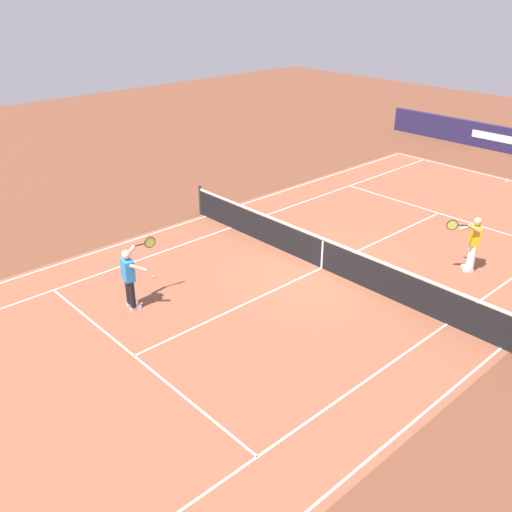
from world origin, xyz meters
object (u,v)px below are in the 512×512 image
Objects in this scene: tennis_player_near at (130,275)px; tennis_ball at (154,277)px; tennis_player_far at (473,241)px; tennis_net at (323,253)px.

tennis_ball is (-1.30, -0.99, -0.90)m from tennis_player_near.
tennis_player_far reaches higher than tennis_ball.
tennis_player_near is at bearing -19.45° from tennis_net.
tennis_player_near is 9.64m from tennis_player_far.
tennis_net reaches higher than tennis_ball.
tennis_player_near and tennis_player_far have the same top height.
tennis_net is at bearing -44.29° from tennis_player_far.
tennis_player_near reaches higher than tennis_net.
tennis_net is 177.27× the size of tennis_ball.
tennis_net is 4.30m from tennis_player_far.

